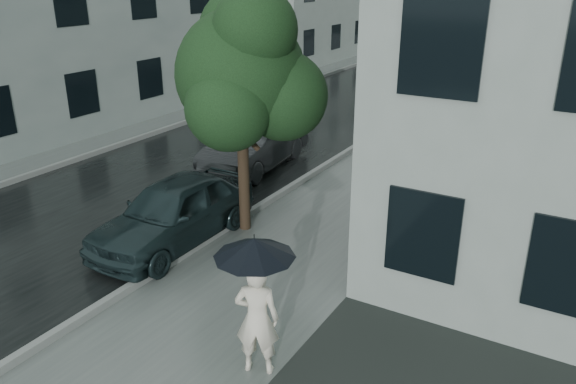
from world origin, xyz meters
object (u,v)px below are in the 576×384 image
Objects in this scene: pedestrian at (257,319)px; car_near at (174,211)px; street_tree at (243,72)px; lamp_post at (395,57)px; car_far at (255,144)px.

pedestrian is 4.72m from car_near.
street_tree is 8.06m from lamp_post.
lamp_post is (-2.54, 12.13, 2.04)m from pedestrian.
car_near is (-1.36, -9.47, -2.22)m from lamp_post.
lamp_post is 9.82m from car_near.
street_tree is at bearing -76.00° from pedestrian.
car_far is (-1.21, 5.02, 0.02)m from car_near.
street_tree reaches higher than car_far.
lamp_post is at bearing -100.05° from pedestrian.
street_tree is at bearing -64.11° from car_far.
car_near is at bearing -122.67° from street_tree.
lamp_post is at bearing 81.89° from car_near.
street_tree is (-2.97, 4.11, 2.69)m from pedestrian.
street_tree reaches higher than lamp_post.
lamp_post is at bearing 86.94° from street_tree.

